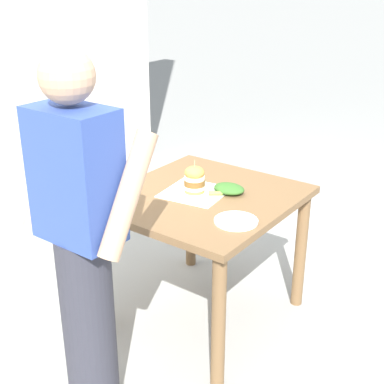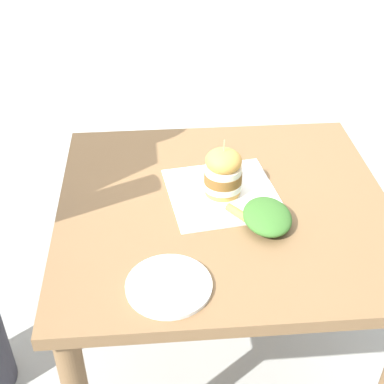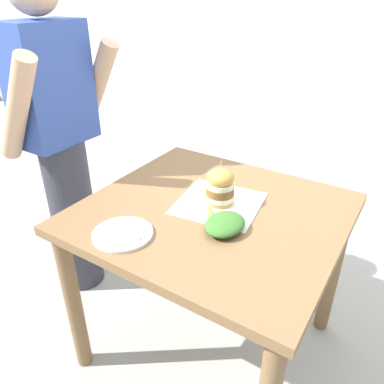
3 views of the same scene
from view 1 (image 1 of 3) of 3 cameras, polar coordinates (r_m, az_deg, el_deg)
The scene contains 8 objects.
ground_plane at distance 3.36m, azimuth 1.04°, elevation -12.83°, with size 80.00×80.00×0.00m, color #9E9E99.
patio_table at distance 3.02m, azimuth 1.13°, elevation -2.55°, with size 0.95×1.01×0.79m.
serving_paper at distance 2.99m, azimuth 0.31°, elevation -0.03°, with size 0.33×0.33×0.00m, color white.
sandwich at distance 2.97m, azimuth 0.30°, elevation 1.38°, with size 0.12×0.12×0.19m.
pickle_spear at distance 2.95m, azimuth 2.53°, elevation -0.13°, with size 0.02×0.02×0.08m, color #8EA83D.
side_plate_with_forks at distance 2.66m, azimuth 4.72°, elevation -3.09°, with size 0.22×0.22×0.02m.
side_salad at distance 2.99m, azimuth 3.97°, elevation 0.36°, with size 0.18×0.14×0.05m, color #386B28.
diner_across_table at distance 2.33m, azimuth -11.68°, elevation -5.01°, with size 0.55×0.35×1.69m.
Camera 1 is at (-1.57, 2.23, 1.95)m, focal length 50.00 mm.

